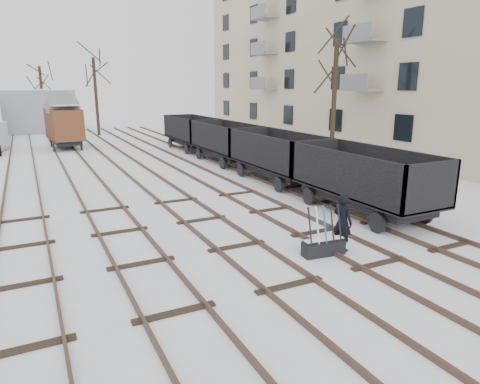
{
  "coord_description": "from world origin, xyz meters",
  "views": [
    {
      "loc": [
        -5.51,
        -11.26,
        4.92
      ],
      "look_at": [
        1.12,
        2.01,
        1.2
      ],
      "focal_mm": 32.0,
      "sensor_mm": 36.0,
      "label": 1
    }
  ],
  "objects_px": {
    "worker": "(342,222)",
    "box_van_wagon": "(64,123)",
    "ground_frame": "(323,246)",
    "freight_wagon_a": "(363,189)"
  },
  "relations": [
    {
      "from": "ground_frame",
      "to": "box_van_wagon",
      "type": "xyz_separation_m",
      "value": [
        -4.8,
        26.99,
        1.72
      ]
    },
    {
      "from": "freight_wagon_a",
      "to": "box_van_wagon",
      "type": "relative_size",
      "value": 1.32
    },
    {
      "from": "ground_frame",
      "to": "worker",
      "type": "height_order",
      "value": "worker"
    },
    {
      "from": "ground_frame",
      "to": "freight_wagon_a",
      "type": "distance_m",
      "value": 4.89
    },
    {
      "from": "worker",
      "to": "box_van_wagon",
      "type": "bearing_deg",
      "value": -4.77
    },
    {
      "from": "freight_wagon_a",
      "to": "box_van_wagon",
      "type": "height_order",
      "value": "box_van_wagon"
    },
    {
      "from": "worker",
      "to": "box_van_wagon",
      "type": "height_order",
      "value": "box_van_wagon"
    },
    {
      "from": "ground_frame",
      "to": "box_van_wagon",
      "type": "distance_m",
      "value": 27.46
    },
    {
      "from": "worker",
      "to": "box_van_wagon",
      "type": "relative_size",
      "value": 0.38
    },
    {
      "from": "ground_frame",
      "to": "freight_wagon_a",
      "type": "bearing_deg",
      "value": 40.1
    }
  ]
}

